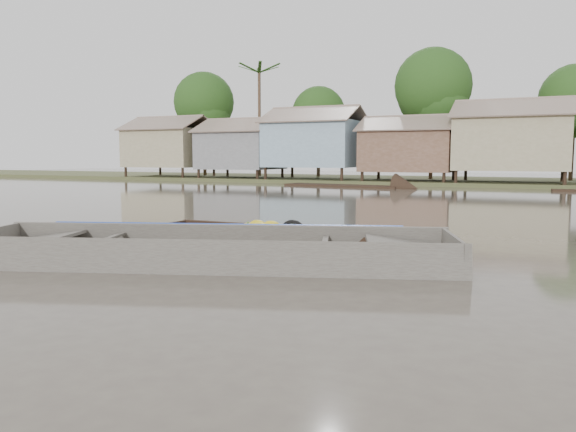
% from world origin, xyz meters
% --- Properties ---
extents(ground, '(120.00, 120.00, 0.00)m').
position_xyz_m(ground, '(0.00, 0.00, 0.00)').
color(ground, '#4A4139').
rests_on(ground, ground).
extents(riverbank, '(120.00, 12.47, 10.22)m').
position_xyz_m(riverbank, '(3.03, 31.86, 3.07)').
color(riverbank, '#384723').
rests_on(riverbank, ground).
extents(banana_boat, '(5.03, 1.36, 0.71)m').
position_xyz_m(banana_boat, '(-1.09, 2.83, 0.12)').
color(banana_boat, black).
rests_on(banana_boat, ground).
extents(viewer_boat, '(8.72, 4.81, 0.68)m').
position_xyz_m(viewer_boat, '(-0.90, 0.53, 0.08)').
color(viewer_boat, '#45413A').
rests_on(viewer_boat, ground).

